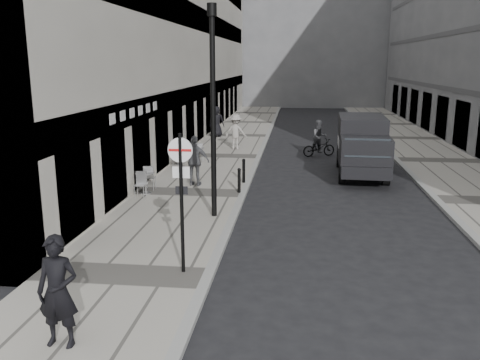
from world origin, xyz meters
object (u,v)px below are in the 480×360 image
object	(u,v)px
sign_post	(181,185)
lamppost	(213,102)
cyclist	(319,142)
panel_van	(362,143)
walking_man	(58,292)

from	to	relation	value
sign_post	lamppost	bearing A→B (deg)	89.10
sign_post	cyclist	size ratio (longest dim) A/B	1.68
cyclist	lamppost	bearing A→B (deg)	-131.17
panel_van	cyclist	distance (m)	4.72
panel_van	sign_post	bearing A→B (deg)	-112.15
walking_man	panel_van	size ratio (longest dim) A/B	0.36
walking_man	lamppost	xyz separation A→B (m)	(1.40, 7.77, 2.59)
lamppost	panel_van	size ratio (longest dim) A/B	1.18
walking_man	sign_post	size ratio (longest dim) A/B	0.61
lamppost	sign_post	bearing A→B (deg)	-90.00
sign_post	walking_man	bearing A→B (deg)	-113.69
walking_man	panel_van	world-z (taller)	panel_van
walking_man	cyclist	xyz separation A→B (m)	(5.11, 19.34, -0.36)
sign_post	lamppost	distance (m)	4.70
lamppost	cyclist	size ratio (longest dim) A/B	3.34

